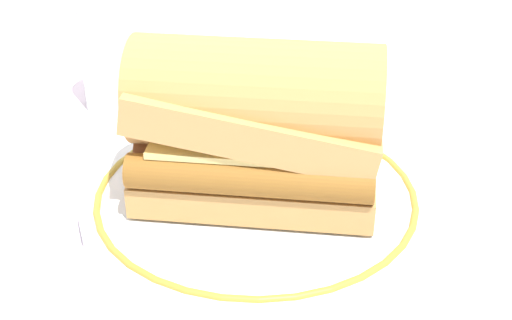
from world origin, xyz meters
name	(u,v)px	position (x,y,z in m)	size (l,w,h in m)	color
ground_plane	(285,196)	(0.00, 0.00, 0.00)	(1.50, 1.50, 0.00)	silver
plate	(256,198)	(-0.02, -0.01, 0.01)	(0.29, 0.29, 0.01)	white
sausage_sandwich	(256,123)	(-0.02, -0.01, 0.08)	(0.21, 0.14, 0.13)	tan
drinking_glass	(117,64)	(-0.16, 0.18, 0.05)	(0.07, 0.07, 0.11)	silver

